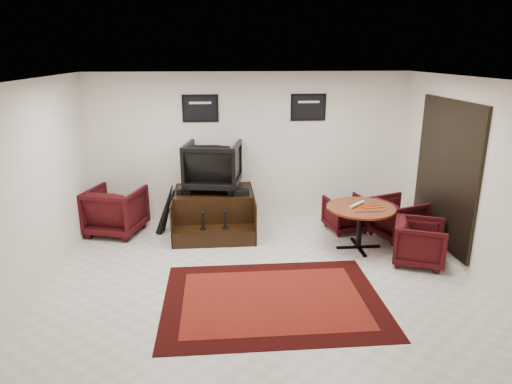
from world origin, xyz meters
TOP-DOWN VIEW (x-y plane):
  - ground at (0.00, 0.00)m, footprint 6.00×6.00m
  - room_shell at (0.41, 0.12)m, footprint 6.02×5.02m
  - area_rug at (0.07, -0.69)m, footprint 2.86×2.14m
  - shine_podium at (-0.70, 1.90)m, footprint 1.42×1.46m
  - shine_chair at (-0.70, 2.05)m, footprint 1.09×1.04m
  - shoes_pair at (-1.21, 1.85)m, footprint 0.28×0.31m
  - polish_kit at (-0.22, 1.65)m, footprint 0.29×0.21m
  - umbrella_black at (-1.55, 1.76)m, footprint 0.35×0.13m
  - umbrella_hooked at (-1.53, 1.89)m, footprint 0.30×0.11m
  - armchair_side at (-2.45, 1.90)m, footprint 1.10×1.06m
  - meeting_table at (1.69, 0.86)m, footprint 1.11×1.11m
  - table_chair_back at (1.70, 1.69)m, footprint 0.78×0.75m
  - table_chair_window at (2.49, 1.26)m, footprint 0.94×0.97m
  - table_chair_corner at (2.44, 0.22)m, footprint 0.91×0.94m
  - paper_roll at (1.64, 0.92)m, footprint 0.34×0.32m
  - table_clutter at (1.81, 0.77)m, footprint 0.57×0.36m

SIDE VIEW (x-z plane):
  - ground at x=0.00m, z-range 0.00..0.00m
  - area_rug at x=0.07m, z-range 0.00..0.01m
  - shine_podium at x=-0.70m, z-range -0.03..0.70m
  - table_chair_back at x=1.70m, z-range 0.00..0.69m
  - table_chair_corner at x=2.44m, z-range 0.00..0.75m
  - table_chair_window at x=2.49m, z-range 0.00..0.79m
  - umbrella_hooked at x=-1.53m, z-range 0.00..0.82m
  - armchair_side at x=-2.45m, z-range 0.00..0.93m
  - umbrella_black at x=-1.55m, z-range 0.00..0.94m
  - meeting_table at x=1.69m, z-range 0.27..1.00m
  - table_clutter at x=1.81m, z-range 0.72..0.73m
  - paper_roll at x=1.64m, z-range 0.72..0.77m
  - polish_kit at x=-0.22m, z-range 0.73..0.83m
  - shoes_pair at x=-1.21m, z-range 0.73..0.83m
  - shine_chair at x=-0.70m, z-range 0.73..1.71m
  - room_shell at x=0.41m, z-range 0.38..3.19m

